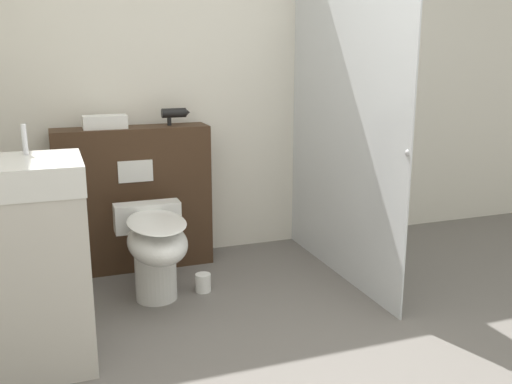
% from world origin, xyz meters
% --- Properties ---
extents(wall_back, '(8.00, 0.06, 2.50)m').
position_xyz_m(wall_back, '(0.00, 2.09, 1.25)').
color(wall_back, silver).
rests_on(wall_back, ground_plane).
extents(partition_panel, '(1.01, 0.26, 0.95)m').
position_xyz_m(partition_panel, '(-0.43, 1.89, 0.48)').
color(partition_panel, '#3D2819').
rests_on(partition_panel, ground_plane).
extents(shower_glass, '(0.04, 1.49, 1.93)m').
position_xyz_m(shower_glass, '(0.80, 1.31, 0.96)').
color(shower_glass, silver).
rests_on(shower_glass, ground_plane).
extents(toilet, '(0.40, 0.66, 0.54)m').
position_xyz_m(toilet, '(-0.41, 1.28, 0.34)').
color(toilet, white).
rests_on(toilet, ground_plane).
extents(sink_vanity, '(0.47, 0.49, 1.11)m').
position_xyz_m(sink_vanity, '(-1.04, 0.78, 0.49)').
color(sink_vanity, beige).
rests_on(sink_vanity, ground_plane).
extents(hair_drier, '(0.19, 0.06, 0.11)m').
position_xyz_m(hair_drier, '(-0.14, 1.90, 1.03)').
color(hair_drier, black).
rests_on(hair_drier, partition_panel).
extents(folded_towel, '(0.27, 0.14, 0.08)m').
position_xyz_m(folded_towel, '(-0.59, 1.88, 1.00)').
color(folded_towel, white).
rests_on(folded_towel, partition_panel).
extents(spare_toilet_roll, '(0.09, 0.09, 0.11)m').
position_xyz_m(spare_toilet_roll, '(-0.12, 1.32, 0.06)').
color(spare_toilet_roll, white).
rests_on(spare_toilet_roll, ground_plane).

